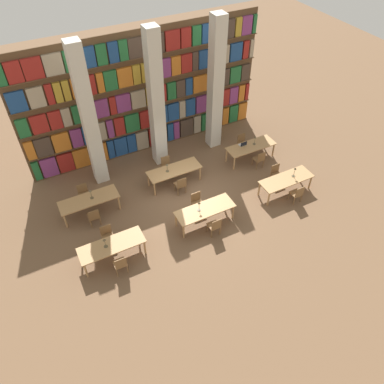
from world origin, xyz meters
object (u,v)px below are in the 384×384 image
(pillar_left, at_px, (89,119))
(reading_table_4, at_px, (174,171))
(desk_lamp_2, at_px, (295,171))
(pillar_center, at_px, (156,102))
(desk_lamp_5, at_px, (255,139))
(chair_3, at_px, (197,202))
(chair_6, at_px, (94,216))
(chair_9, at_px, (167,165))
(pillar_right, at_px, (216,86))
(desk_lamp_3, at_px, (91,193))
(reading_table_2, at_px, (286,180))
(chair_7, at_px, (84,194))
(chair_2, at_px, (215,226))
(reading_table_3, at_px, (89,201))
(reading_table_1, at_px, (205,210))
(reading_table_0, at_px, (112,246))
(chair_1, at_px, (107,235))
(desk_lamp_1, at_px, (199,205))
(chair_4, at_px, (297,194))
(laptop, at_px, (243,144))
(chair_0, at_px, (120,264))
(reading_table_5, at_px, (251,147))
(chair_11, at_px, (242,142))
(desk_lamp_4, at_px, (167,166))
(desk_lamp_0, at_px, (105,242))
(chair_5, at_px, (276,173))
(chair_8, at_px, (181,184))
(chair_10, at_px, (259,159))

(pillar_left, bearing_deg, reading_table_4, -32.10)
(pillar_left, xyz_separation_m, desk_lamp_2, (6.84, -4.30, -1.97))
(pillar_center, xyz_separation_m, desk_lamp_5, (3.88, -1.76, -1.99))
(chair_3, relative_size, desk_lamp_5, 2.05)
(chair_6, bearing_deg, chair_9, 21.77)
(pillar_right, distance_m, desk_lamp_2, 4.91)
(desk_lamp_3, bearing_deg, pillar_left, 64.87)
(reading_table_2, height_order, chair_7, chair_7)
(chair_2, xyz_separation_m, reading_table_3, (-3.75, 3.18, 0.19))
(reading_table_2, bearing_deg, reading_table_1, 179.45)
(pillar_right, height_order, reading_table_2, pillar_right)
(chair_2, bearing_deg, chair_6, 146.77)
(reading_table_0, height_order, chair_1, chair_1)
(desk_lamp_2, height_order, chair_9, desk_lamp_2)
(desk_lamp_2, relative_size, chair_7, 0.52)
(desk_lamp_1, bearing_deg, reading_table_3, 145.01)
(desk_lamp_1, bearing_deg, chair_4, -10.89)
(pillar_right, bearing_deg, desk_lamp_3, -164.47)
(pillar_center, distance_m, laptop, 4.35)
(chair_6, bearing_deg, desk_lamp_1, -26.34)
(chair_0, height_order, chair_6, same)
(laptop, bearing_deg, chair_1, 16.05)
(desk_lamp_1, relative_size, chair_9, 0.49)
(reading_table_5, bearing_deg, chair_11, 89.03)
(pillar_center, relative_size, reading_table_5, 2.64)
(chair_4, distance_m, desk_lamp_4, 5.34)
(reading_table_1, bearing_deg, reading_table_2, -0.55)
(chair_0, distance_m, chair_7, 3.89)
(pillar_center, relative_size, desk_lamp_0, 14.79)
(chair_5, bearing_deg, desk_lamp_3, -14.01)
(chair_8, distance_m, desk_lamp_4, 0.93)
(reading_table_3, height_order, desk_lamp_5, desk_lamp_5)
(chair_2, distance_m, desk_lamp_1, 0.96)
(chair_7, bearing_deg, laptop, 176.08)
(chair_0, xyz_separation_m, desk_lamp_4, (3.25, 3.30, 0.54))
(pillar_right, bearing_deg, chair_8, -140.46)
(chair_1, distance_m, desk_lamp_4, 3.81)
(reading_table_0, xyz_separation_m, desk_lamp_5, (7.54, 2.52, 0.36))
(reading_table_4, bearing_deg, laptop, 1.90)
(pillar_center, height_order, desk_lamp_2, pillar_center)
(chair_6, distance_m, desk_lamp_4, 3.54)
(pillar_left, height_order, reading_table_0, pillar_left)
(reading_table_1, bearing_deg, pillar_right, 56.80)
(chair_2, relative_size, chair_9, 1.00)
(chair_3, relative_size, chair_10, 1.00)
(chair_0, distance_m, chair_4, 7.40)
(pillar_center, distance_m, desk_lamp_3, 4.47)
(reading_table_1, bearing_deg, chair_6, 154.45)
(reading_table_1, bearing_deg, chair_3, 87.05)
(chair_8, relative_size, laptop, 2.69)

